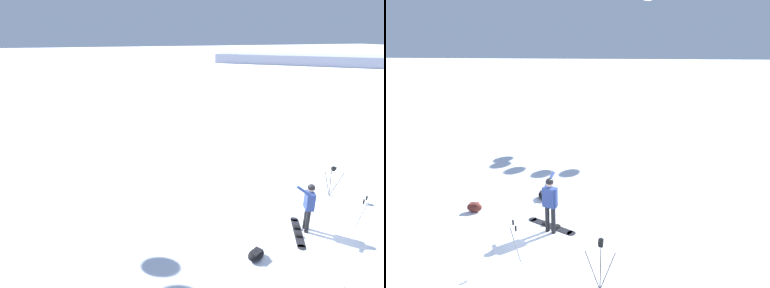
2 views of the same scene
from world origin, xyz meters
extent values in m
plane|color=white|center=(0.00, 0.00, 0.00)|extent=(300.00, 300.00, 0.00)
cylinder|color=black|center=(0.15, 0.20, 0.43)|extent=(0.14, 0.14, 0.86)
cylinder|color=black|center=(0.35, 0.12, 0.43)|extent=(0.14, 0.14, 0.86)
cube|color=navy|center=(0.25, 0.16, 1.16)|extent=(0.47, 0.39, 0.61)
sphere|color=tan|center=(0.25, 0.16, 1.61)|extent=(0.23, 0.23, 0.23)
sphere|color=black|center=(0.25, 0.16, 1.64)|extent=(0.24, 0.24, 0.24)
cylinder|color=navy|center=(0.18, 0.46, 1.58)|extent=(0.29, 0.54, 0.42)
cylinder|color=navy|center=(0.43, 0.06, 1.16)|extent=(0.09, 0.09, 0.61)
cube|color=black|center=(0.20, 0.49, 0.01)|extent=(1.51, 0.94, 0.02)
cylinder|color=black|center=(-0.50, 0.83, 0.01)|extent=(0.27, 0.27, 0.02)
cylinder|color=black|center=(0.90, 0.14, 0.01)|extent=(0.27, 0.27, 0.02)
cube|color=black|center=(0.00, 0.58, 0.06)|extent=(0.21, 0.24, 0.08)
cube|color=black|center=(0.40, 0.39, 0.06)|extent=(0.21, 0.24, 0.08)
ellipsoid|color=black|center=(-0.50, 2.45, 0.14)|extent=(0.64, 0.74, 0.28)
cube|color=black|center=(-0.50, 2.45, 0.24)|extent=(0.38, 0.44, 0.08)
cylinder|color=#262628|center=(1.94, -2.06, 0.58)|extent=(0.04, 0.42, 1.16)
cylinder|color=#262628|center=(1.78, -2.37, 0.58)|extent=(0.37, 0.25, 1.16)
cylinder|color=#262628|center=(2.11, -2.37, 0.58)|extent=(0.37, 0.25, 1.16)
cube|color=black|center=(1.95, -2.26, 1.19)|extent=(0.10, 0.10, 0.06)
cube|color=black|center=(1.95, -2.26, 1.27)|extent=(0.12, 0.16, 0.10)
cylinder|color=gray|center=(-0.34, -1.50, 0.62)|extent=(0.28, 0.08, 1.21)
cylinder|color=black|center=(-0.34, -1.50, 1.16)|extent=(0.05, 0.05, 0.14)
cylinder|color=gray|center=(-0.18, -1.78, 0.62)|extent=(0.26, 0.16, 1.21)
cylinder|color=black|center=(-0.18, -1.78, 1.16)|extent=(0.05, 0.05, 0.14)
cube|color=#A4A9BF|center=(48.17, -39.46, 0.99)|extent=(35.55, 40.46, 1.97)
camera|label=1|loc=(-7.05, 6.48, 6.38)|focal=28.62mm
camera|label=2|loc=(2.38, -9.10, 5.48)|focal=32.36mm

